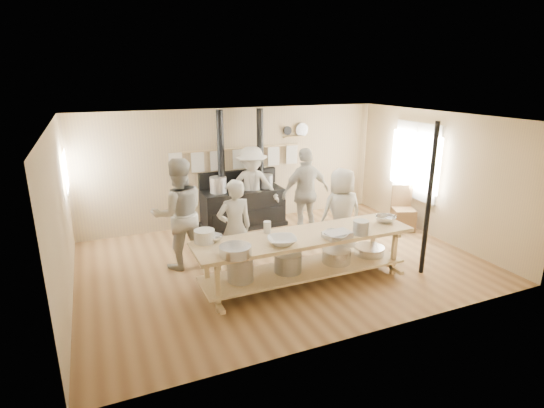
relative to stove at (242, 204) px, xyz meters
name	(u,v)px	position (x,y,z in m)	size (l,w,h in m)	color
ground	(282,262)	(0.01, -2.12, -0.52)	(7.00, 7.00, 0.00)	brown
room_shell	(282,176)	(0.01, -2.12, 1.10)	(7.00, 7.00, 7.00)	tan
window_right	(416,161)	(3.48, -1.52, 0.98)	(0.09, 1.50, 1.65)	beige
left_opening	(66,171)	(-3.44, -0.12, 1.08)	(0.00, 0.90, 0.90)	white
stove	(242,204)	(0.00, 0.00, 0.00)	(1.90, 0.75, 2.60)	black
towel_rail	(237,156)	(0.01, 0.28, 1.04)	(3.00, 0.04, 0.47)	tan
back_wall_shelf	(296,132)	(1.47, 0.32, 1.48)	(0.63, 0.14, 0.32)	tan
prep_table	(304,254)	(0.00, -3.02, 0.00)	(3.60, 0.90, 0.85)	tan
support_post	(429,201)	(2.06, -3.47, 0.78)	(0.08, 0.08, 2.60)	black
cook_far_left	(235,229)	(-0.93, -2.28, 0.32)	(0.61, 0.40, 1.68)	#B8B2A3
cook_left	(179,214)	(-1.70, -1.57, 0.46)	(0.95, 0.74, 1.96)	#B8B2A3
cook_center	(341,213)	(1.14, -2.29, 0.32)	(0.82, 0.54, 1.69)	#B8B2A3
cook_right	(306,193)	(1.03, -1.07, 0.42)	(1.10, 0.46, 1.88)	#B8B2A3
cook_by_window	(252,188)	(0.17, -0.17, 0.39)	(1.18, 0.68, 1.83)	#B8B2A3
chair	(403,217)	(3.16, -1.62, -0.24)	(0.59, 0.59, 0.97)	brown
bowl_white_a	(282,241)	(-0.50, -3.23, 0.38)	(0.44, 0.44, 0.11)	white
bowl_steel_a	(214,238)	(-1.40, -2.69, 0.37)	(0.28, 0.28, 0.09)	silver
bowl_white_b	(335,236)	(0.36, -3.35, 0.38)	(0.39, 0.39, 0.10)	white
bowl_steel_b	(386,219)	(1.56, -3.03, 0.38)	(0.35, 0.35, 0.11)	silver
roasting_pan	(337,235)	(0.41, -3.32, 0.38)	(0.42, 0.28, 0.09)	#B2B2B7
mixing_bowl_large	(235,251)	(-1.27, -3.35, 0.40)	(0.46, 0.46, 0.15)	silver
bucket_galv	(361,228)	(0.82, -3.35, 0.44)	(0.25, 0.25, 0.23)	gray
deep_bowl_enamel	(204,236)	(-1.54, -2.69, 0.43)	(0.31, 0.31, 0.20)	white
pitcher	(267,227)	(-0.51, -2.69, 0.42)	(0.12, 0.12, 0.19)	white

